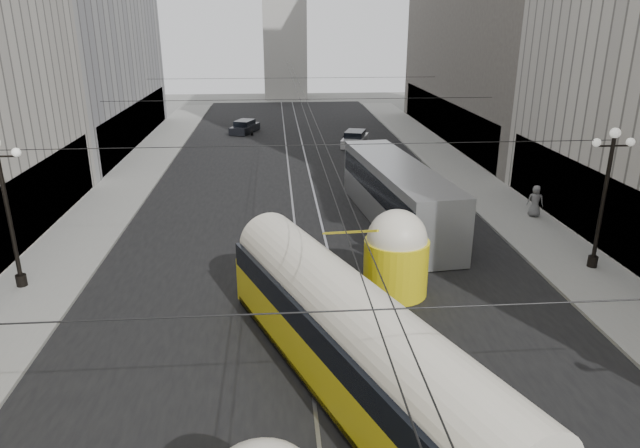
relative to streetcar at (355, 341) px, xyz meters
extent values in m
cube|color=black|center=(-0.50, 22.68, -1.80)|extent=(20.00, 85.00, 0.02)
cube|color=gray|center=(-12.50, 26.18, -1.73)|extent=(4.00, 72.00, 0.15)
cube|color=gray|center=(11.50, 26.18, -1.73)|extent=(4.00, 72.00, 0.15)
cube|color=gray|center=(-1.25, 22.68, -1.80)|extent=(0.12, 85.00, 0.04)
cube|color=gray|center=(0.25, 22.68, -1.80)|extent=(0.12, 85.00, 0.04)
cube|color=black|center=(-14.55, 14.18, 0.20)|extent=(0.10, 18.00, 3.60)
cube|color=black|center=(-14.55, 38.18, 0.20)|extent=(0.10, 25.20, 3.60)
cube|color=black|center=(13.55, 12.18, 0.20)|extent=(0.10, 18.00, 3.60)
cube|color=black|center=(13.55, 38.18, 0.20)|extent=(0.10, 28.80, 3.60)
cube|color=#B2AFA8|center=(-0.50, 70.18, 10.20)|extent=(6.00, 6.00, 24.00)
cylinder|color=black|center=(-13.10, 8.18, 1.35)|extent=(0.18, 0.18, 6.00)
cylinder|color=black|center=(-13.10, 8.18, -1.40)|extent=(0.44, 0.44, 0.50)
sphere|color=white|center=(-12.35, 8.18, 4.10)|extent=(0.36, 0.36, 0.36)
cylinder|color=black|center=(12.10, 8.18, 1.35)|extent=(0.18, 0.18, 6.00)
cylinder|color=black|center=(12.10, 8.18, -1.40)|extent=(0.44, 0.44, 0.50)
cylinder|color=black|center=(12.10, 8.18, 3.95)|extent=(1.60, 0.08, 0.08)
sphere|color=white|center=(12.10, 8.18, 4.50)|extent=(0.44, 0.44, 0.44)
sphere|color=white|center=(11.35, 8.18, 4.10)|extent=(0.36, 0.36, 0.36)
sphere|color=white|center=(12.85, 8.18, 4.10)|extent=(0.36, 0.36, 0.36)
cylinder|color=black|center=(-0.50, -5.82, 4.20)|extent=(25.00, 0.03, 0.03)
cylinder|color=black|center=(-0.50, 8.18, 4.20)|extent=(25.00, 0.03, 0.03)
cylinder|color=black|center=(-0.50, 22.18, 4.20)|extent=(25.00, 0.03, 0.03)
cylinder|color=black|center=(-0.50, 36.18, 4.20)|extent=(25.00, 0.03, 0.03)
cylinder|color=black|center=(-0.50, 26.18, 4.00)|extent=(0.03, 72.00, 0.03)
cylinder|color=black|center=(-0.10, 26.18, 4.00)|extent=(0.03, 72.00, 0.03)
cube|color=yellow|center=(0.00, 0.00, -0.73)|extent=(7.78, 14.31, 1.74)
cube|color=black|center=(0.00, 0.00, -1.55)|extent=(7.62, 13.91, 0.31)
cube|color=black|center=(0.00, 0.00, 0.40)|extent=(7.71, 14.12, 0.87)
cylinder|color=silver|center=(0.00, 0.00, 0.71)|extent=(7.41, 14.00, 2.36)
cylinder|color=yellow|center=(2.61, 6.57, -0.62)|extent=(2.66, 2.66, 2.36)
sphere|color=silver|center=(2.61, 6.57, 0.61)|extent=(2.46, 2.46, 2.46)
cube|color=#A3A5A8|center=(4.41, 15.07, -0.08)|extent=(4.26, 13.57, 3.34)
cube|color=black|center=(4.41, 15.07, 0.48)|extent=(4.23, 13.11, 1.22)
cube|color=black|center=(4.41, 8.45, 0.31)|extent=(2.55, 0.39, 1.56)
cylinder|color=black|center=(3.02, 10.60, -1.25)|extent=(0.30, 1.11, 1.11)
cylinder|color=black|center=(5.80, 10.60, -1.25)|extent=(0.30, 1.11, 1.11)
cylinder|color=black|center=(3.02, 19.54, -1.25)|extent=(0.30, 1.11, 1.11)
cylinder|color=black|center=(5.80, 19.54, -1.25)|extent=(0.30, 1.11, 1.11)
cube|color=silver|center=(4.97, 35.91, -1.34)|extent=(3.05, 4.68, 0.77)
cube|color=black|center=(4.97, 35.91, -0.80)|extent=(2.24, 2.76, 0.73)
cylinder|color=black|center=(4.16, 34.43, -1.49)|extent=(0.22, 0.62, 0.62)
cylinder|color=black|center=(5.77, 34.43, -1.49)|extent=(0.22, 0.62, 0.62)
cylinder|color=black|center=(4.16, 37.38, -1.49)|extent=(0.22, 0.62, 0.62)
cylinder|color=black|center=(5.77, 37.38, -1.49)|extent=(0.22, 0.62, 0.62)
cube|color=black|center=(-5.24, 42.91, -1.37)|extent=(3.01, 4.40, 0.72)
cube|color=black|center=(-5.24, 42.91, -0.86)|extent=(2.17, 2.62, 0.68)
cylinder|color=black|center=(-5.99, 41.53, -1.51)|extent=(0.22, 0.58, 0.58)
cylinder|color=black|center=(-4.48, 41.53, -1.51)|extent=(0.22, 0.58, 0.58)
cylinder|color=black|center=(-5.99, 44.30, -1.51)|extent=(0.22, 0.58, 0.58)
cylinder|color=black|center=(-4.48, 44.30, -1.51)|extent=(0.22, 0.58, 0.58)
imported|color=slate|center=(12.48, 15.25, -0.74)|extent=(1.03, 0.84, 1.83)
camera|label=1|loc=(-2.21, -14.64, 9.02)|focal=32.00mm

